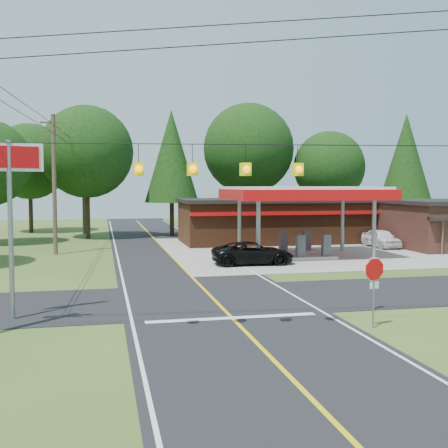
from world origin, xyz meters
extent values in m
plane|color=#34541D|center=(0.00, 0.00, 0.00)|extent=(120.00, 120.00, 0.00)
cube|color=black|center=(0.00, 0.00, 0.01)|extent=(8.00, 120.00, 0.02)
cube|color=black|center=(0.00, 0.00, 0.01)|extent=(70.00, 7.00, 0.02)
cube|color=yellow|center=(0.00, 0.00, 0.03)|extent=(0.15, 110.00, 0.00)
cylinder|color=gray|center=(5.00, 10.50, 2.10)|extent=(0.28, 0.28, 4.20)
cylinder|color=gray|center=(5.00, 15.50, 2.10)|extent=(0.28, 0.28, 4.20)
cylinder|color=gray|center=(13.00, 10.50, 2.10)|extent=(0.28, 0.28, 4.20)
cylinder|color=gray|center=(13.00, 15.50, 2.10)|extent=(0.28, 0.28, 4.20)
cube|color=#BE0A0C|center=(9.00, 13.00, 4.35)|extent=(10.60, 7.40, 0.70)
cube|color=white|center=(9.00, 13.00, 4.75)|extent=(10.00, 7.00, 0.25)
cube|color=#9E9B93|center=(9.00, 11.20, 0.13)|extent=(3.20, 0.90, 0.22)
cube|color=#3F3F44|center=(8.10, 11.20, 0.95)|extent=(0.55, 0.45, 1.50)
cube|color=#3F3F44|center=(9.90, 11.20, 0.95)|extent=(0.55, 0.45, 1.50)
cube|color=#9E9B93|center=(9.00, 14.80, 0.13)|extent=(3.20, 0.90, 0.22)
cube|color=#3F3F44|center=(8.10, 14.80, 0.95)|extent=(0.55, 0.45, 1.50)
cube|color=#3F3F44|center=(9.90, 14.80, 0.95)|extent=(0.55, 0.45, 1.50)
cube|color=#4E2A16|center=(10.00, 23.00, 1.75)|extent=(16.00, 7.00, 3.50)
cube|color=black|center=(10.00, 23.00, 3.65)|extent=(16.40, 7.40, 0.30)
cube|color=#BE0A0C|center=(10.00, 19.40, 2.70)|extent=(16.00, 0.50, 0.25)
cylinder|color=#473828|center=(-8.00, 18.00, 5.00)|extent=(0.30, 0.30, 10.00)
cube|color=#473828|center=(-8.00, 18.00, 9.40)|extent=(1.80, 0.12, 0.12)
cube|color=#473828|center=(-8.00, 18.00, 8.80)|extent=(1.40, 0.12, 0.12)
cylinder|color=#473828|center=(-6.50, 35.00, 4.75)|extent=(0.30, 0.30, 9.50)
cube|color=#F8F70D|center=(-3.55, -5.70, 5.50)|extent=(0.32, 0.32, 0.42)
cube|color=#F8F70D|center=(-1.85, -5.90, 5.50)|extent=(0.32, 0.32, 0.42)
cube|color=#F8F70D|center=(-0.15, -6.10, 5.50)|extent=(0.32, 0.32, 0.42)
cube|color=#F8F70D|center=(1.55, -6.30, 5.50)|extent=(0.32, 0.32, 0.42)
cylinder|color=#332316|center=(-6.00, 30.00, 2.34)|extent=(0.44, 0.44, 4.68)
sphere|color=black|center=(-6.00, 30.00, 8.06)|extent=(8.58, 8.58, 8.58)
cylinder|color=#332316|center=(2.00, 31.00, 2.16)|extent=(0.44, 0.44, 4.32)
cone|color=black|center=(2.00, 31.00, 7.80)|extent=(5.28, 5.28, 9.00)
cylinder|color=#332316|center=(10.00, 32.00, 2.52)|extent=(0.44, 0.44, 5.04)
sphere|color=black|center=(10.00, 32.00, 8.68)|extent=(9.24, 9.24, 9.24)
cylinder|color=#332316|center=(18.00, 30.00, 1.98)|extent=(0.44, 0.44, 3.96)
sphere|color=black|center=(18.00, 30.00, 6.82)|extent=(7.26, 7.26, 7.26)
cylinder|color=#332316|center=(26.00, 29.00, 2.16)|extent=(0.44, 0.44, 4.32)
cone|color=black|center=(26.00, 29.00, 7.80)|extent=(5.28, 5.28, 9.00)
cylinder|color=#332316|center=(-12.00, 38.00, 2.16)|extent=(0.44, 0.44, 4.32)
sphere|color=black|center=(-12.00, 38.00, 7.44)|extent=(7.92, 7.92, 7.92)
imported|color=black|center=(4.50, 10.00, 0.71)|extent=(5.26, 5.26, 1.42)
imported|color=white|center=(17.00, 17.00, 0.73)|extent=(4.29, 4.29, 1.46)
cylinder|color=gray|center=(-8.00, -2.00, 3.32)|extent=(0.18, 0.18, 6.64)
cube|color=white|center=(-8.00, -2.00, 6.02)|extent=(2.34, 0.93, 1.04)
cube|color=#BE0A0C|center=(-8.00, -2.05, 6.02)|extent=(2.06, 0.81, 0.80)
cylinder|color=gray|center=(4.50, -6.00, 1.19)|extent=(0.07, 0.07, 2.38)
cylinder|color=gray|center=(5.80, -3.50, 0.99)|extent=(0.06, 0.06, 1.99)
cube|color=#0C591E|center=(5.80, -3.54, 1.53)|extent=(0.41, 0.08, 0.41)
cube|color=white|center=(5.80, -3.54, 1.03)|extent=(0.41, 0.08, 0.27)
camera|label=1|loc=(-4.71, -23.74, 5.00)|focal=45.00mm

